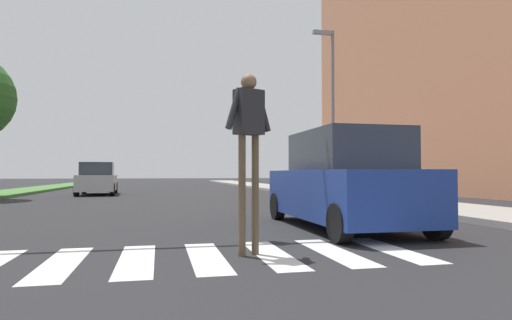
{
  "coord_description": "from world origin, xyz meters",
  "views": [
    {
      "loc": [
        0.28,
        1.1,
        1.12
      ],
      "look_at": [
        3.09,
        13.59,
        1.51
      ],
      "focal_mm": 30.27,
      "sensor_mm": 36.0,
      "label": 1
    }
  ],
  "objects_px": {
    "street_lamp_right": "(331,97)",
    "pedestrian_performer": "(249,134)",
    "sedan_midblock": "(97,180)",
    "suv_crossing": "(343,182)"
  },
  "relations": [
    {
      "from": "street_lamp_right",
      "to": "pedestrian_performer",
      "type": "xyz_separation_m",
      "value": [
        -6.44,
        -12.56,
        -2.93
      ]
    },
    {
      "from": "street_lamp_right",
      "to": "sedan_midblock",
      "type": "height_order",
      "value": "street_lamp_right"
    },
    {
      "from": "street_lamp_right",
      "to": "sedan_midblock",
      "type": "xyz_separation_m",
      "value": [
        -10.78,
        5.44,
        -3.81
      ]
    },
    {
      "from": "sedan_midblock",
      "to": "street_lamp_right",
      "type": "bearing_deg",
      "value": -26.76
    },
    {
      "from": "street_lamp_right",
      "to": "pedestrian_performer",
      "type": "bearing_deg",
      "value": -117.17
    },
    {
      "from": "suv_crossing",
      "to": "sedan_midblock",
      "type": "relative_size",
      "value": 1.11
    },
    {
      "from": "street_lamp_right",
      "to": "sedan_midblock",
      "type": "distance_m",
      "value": 12.67
    },
    {
      "from": "pedestrian_performer",
      "to": "suv_crossing",
      "type": "height_order",
      "value": "pedestrian_performer"
    },
    {
      "from": "pedestrian_performer",
      "to": "sedan_midblock",
      "type": "bearing_deg",
      "value": 103.56
    },
    {
      "from": "sedan_midblock",
      "to": "pedestrian_performer",
      "type": "bearing_deg",
      "value": -76.44
    }
  ]
}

